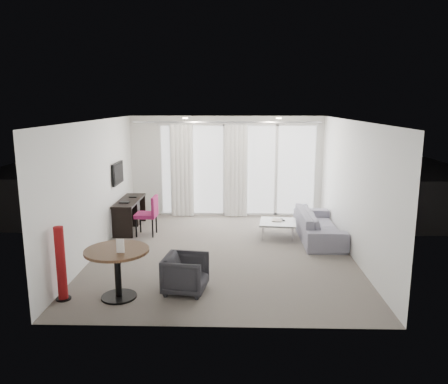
{
  "coord_description": "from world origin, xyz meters",
  "views": [
    {
      "loc": [
        0.24,
        -8.32,
        2.93
      ],
      "look_at": [
        0.0,
        0.6,
        1.1
      ],
      "focal_mm": 35.0,
      "sensor_mm": 36.0,
      "label": 1
    }
  ],
  "objects_px": {
    "red_lamp": "(61,264)",
    "coffee_table": "(278,229)",
    "desk_chair": "(146,216)",
    "sofa": "(319,225)",
    "rattan_chair_a": "(262,188)",
    "desk": "(130,214)",
    "tub_armchair": "(186,274)",
    "rattan_chair_b": "(293,192)",
    "round_table": "(118,274)"
  },
  "relations": [
    {
      "from": "tub_armchair",
      "to": "desk_chair",
      "type": "bearing_deg",
      "value": 30.41
    },
    {
      "from": "tub_armchair",
      "to": "rattan_chair_b",
      "type": "bearing_deg",
      "value": -13.81
    },
    {
      "from": "desk_chair",
      "to": "rattan_chair_b",
      "type": "xyz_separation_m",
      "value": [
        3.7,
        3.15,
        -0.08
      ]
    },
    {
      "from": "desk_chair",
      "to": "rattan_chair_b",
      "type": "bearing_deg",
      "value": 42.96
    },
    {
      "from": "desk_chair",
      "to": "rattan_chair_a",
      "type": "distance_m",
      "value": 4.68
    },
    {
      "from": "red_lamp",
      "to": "desk",
      "type": "bearing_deg",
      "value": 88.18
    },
    {
      "from": "desk_chair",
      "to": "red_lamp",
      "type": "distance_m",
      "value": 3.38
    },
    {
      "from": "desk_chair",
      "to": "sofa",
      "type": "distance_m",
      "value": 3.83
    },
    {
      "from": "sofa",
      "to": "rattan_chair_a",
      "type": "relative_size",
      "value": 2.87
    },
    {
      "from": "round_table",
      "to": "tub_armchair",
      "type": "relative_size",
      "value": 1.47
    },
    {
      "from": "desk_chair",
      "to": "sofa",
      "type": "xyz_separation_m",
      "value": [
        3.83,
        -0.18,
        -0.14
      ]
    },
    {
      "from": "desk_chair",
      "to": "rattan_chair_a",
      "type": "xyz_separation_m",
      "value": [
        2.82,
        3.73,
        -0.08
      ]
    },
    {
      "from": "sofa",
      "to": "round_table",
      "type": "bearing_deg",
      "value": 130.29
    },
    {
      "from": "coffee_table",
      "to": "rattan_chair_a",
      "type": "xyz_separation_m",
      "value": [
        -0.13,
        3.8,
        0.19
      ]
    },
    {
      "from": "desk",
      "to": "round_table",
      "type": "bearing_deg",
      "value": -79.16
    },
    {
      "from": "rattan_chair_b",
      "to": "round_table",
      "type": "bearing_deg",
      "value": -119.03
    },
    {
      "from": "desk",
      "to": "tub_armchair",
      "type": "relative_size",
      "value": 2.28
    },
    {
      "from": "sofa",
      "to": "rattan_chair_b",
      "type": "xyz_separation_m",
      "value": [
        -0.13,
        3.33,
        0.06
      ]
    },
    {
      "from": "red_lamp",
      "to": "rattan_chair_b",
      "type": "distance_m",
      "value": 7.77
    },
    {
      "from": "rattan_chair_b",
      "to": "red_lamp",
      "type": "bearing_deg",
      "value": -124.09
    },
    {
      "from": "red_lamp",
      "to": "tub_armchair",
      "type": "relative_size",
      "value": 1.73
    },
    {
      "from": "desk_chair",
      "to": "tub_armchair",
      "type": "distance_m",
      "value": 3.24
    },
    {
      "from": "rattan_chair_b",
      "to": "coffee_table",
      "type": "bearing_deg",
      "value": -103.66
    },
    {
      "from": "round_table",
      "to": "sofa",
      "type": "xyz_separation_m",
      "value": [
        3.6,
        3.05,
        -0.08
      ]
    },
    {
      "from": "desk_chair",
      "to": "red_lamp",
      "type": "height_order",
      "value": "red_lamp"
    },
    {
      "from": "coffee_table",
      "to": "sofa",
      "type": "height_order",
      "value": "sofa"
    },
    {
      "from": "desk",
      "to": "tub_armchair",
      "type": "bearing_deg",
      "value": -63.63
    },
    {
      "from": "red_lamp",
      "to": "coffee_table",
      "type": "height_order",
      "value": "red_lamp"
    },
    {
      "from": "red_lamp",
      "to": "rattan_chair_b",
      "type": "xyz_separation_m",
      "value": [
        4.3,
        6.47,
        -0.2
      ]
    },
    {
      "from": "desk",
      "to": "coffee_table",
      "type": "bearing_deg",
      "value": -8.6
    },
    {
      "from": "red_lamp",
      "to": "coffee_table",
      "type": "bearing_deg",
      "value": 42.54
    },
    {
      "from": "round_table",
      "to": "red_lamp",
      "type": "height_order",
      "value": "red_lamp"
    },
    {
      "from": "tub_armchair",
      "to": "rattan_chair_a",
      "type": "xyz_separation_m",
      "value": [
        1.59,
        6.73,
        0.07
      ]
    },
    {
      "from": "sofa",
      "to": "red_lamp",
      "type": "bearing_deg",
      "value": 125.32
    },
    {
      "from": "round_table",
      "to": "rattan_chair_b",
      "type": "relative_size",
      "value": 1.29
    },
    {
      "from": "tub_armchair",
      "to": "sofa",
      "type": "bearing_deg",
      "value": -34.63
    },
    {
      "from": "desk",
      "to": "coffee_table",
      "type": "relative_size",
      "value": 1.93
    },
    {
      "from": "round_table",
      "to": "desk_chair",
      "type": "bearing_deg",
      "value": 93.98
    },
    {
      "from": "coffee_table",
      "to": "rattan_chair_a",
      "type": "bearing_deg",
      "value": 91.92
    },
    {
      "from": "desk_chair",
      "to": "tub_armchair",
      "type": "xyz_separation_m",
      "value": [
        1.23,
        -2.99,
        -0.15
      ]
    },
    {
      "from": "desk_chair",
      "to": "rattan_chair_a",
      "type": "relative_size",
      "value": 1.22
    },
    {
      "from": "red_lamp",
      "to": "desk_chair",
      "type": "bearing_deg",
      "value": 79.72
    },
    {
      "from": "desk",
      "to": "desk_chair",
      "type": "xyz_separation_m",
      "value": [
        0.48,
        -0.45,
        0.1
      ]
    },
    {
      "from": "round_table",
      "to": "rattan_chair_a",
      "type": "relative_size",
      "value": 1.31
    },
    {
      "from": "tub_armchair",
      "to": "coffee_table",
      "type": "xyz_separation_m",
      "value": [
        1.72,
        2.93,
        -0.12
      ]
    },
    {
      "from": "desk_chair",
      "to": "red_lamp",
      "type": "xyz_separation_m",
      "value": [
        -0.6,
        -3.32,
        0.12
      ]
    },
    {
      "from": "desk_chair",
      "to": "rattan_chair_b",
      "type": "relative_size",
      "value": 1.21
    },
    {
      "from": "red_lamp",
      "to": "rattan_chair_a",
      "type": "xyz_separation_m",
      "value": [
        3.42,
        7.05,
        -0.2
      ]
    },
    {
      "from": "red_lamp",
      "to": "rattan_chair_b",
      "type": "bearing_deg",
      "value": 56.38
    },
    {
      "from": "round_table",
      "to": "coffee_table",
      "type": "bearing_deg",
      "value": 49.37
    }
  ]
}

